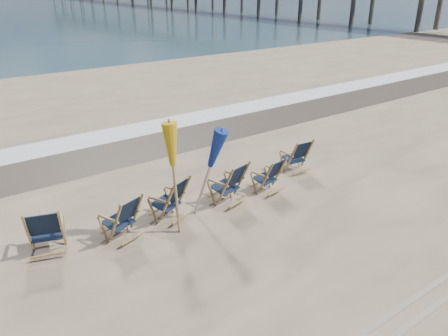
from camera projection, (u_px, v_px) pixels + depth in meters
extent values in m
cube|color=silver|center=(116.00, 134.00, 14.49)|extent=(200.00, 1.40, 0.01)
cube|color=#42362A|center=(136.00, 147.00, 13.38)|extent=(200.00, 2.60, 0.00)
cylinder|color=#A6854A|center=(175.00, 181.00, 8.43)|extent=(0.06, 0.06, 2.28)
cone|color=gold|center=(173.00, 148.00, 8.17)|extent=(0.30, 0.30, 0.85)
cylinder|color=#A5A5AD|center=(206.00, 172.00, 9.01)|extent=(0.06, 0.06, 2.11)
cone|color=navy|center=(206.00, 146.00, 8.78)|extent=(0.30, 0.30, 0.85)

